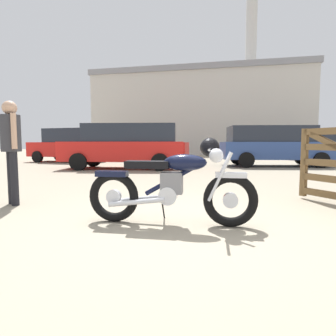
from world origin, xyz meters
The scene contains 9 objects.
ground_plane centered at (0.00, 0.00, 0.00)m, with size 80.00×80.00×0.00m, color gray.
vintage_motorcycle centered at (-0.17, 0.03, 0.49)m, with size 2.08×0.73×1.07m.
bystander centered at (-2.93, 0.51, 1.02)m, with size 0.39×0.30×1.66m.
dark_sedan_left centered at (-8.16, 10.20, 0.92)m, with size 4.04×2.10×1.78m.
pale_sedan_back centered at (2.25, 9.72, 0.94)m, with size 4.95×2.62×1.74m.
red_hatchback_near centered at (-4.50, 12.47, 0.94)m, with size 4.73×2.03×1.74m.
white_estate_far centered at (-3.58, 7.11, 0.94)m, with size 4.94×2.59×1.74m.
blue_hatchback_right centered at (5.72, 15.55, 0.92)m, with size 4.05×2.14×1.78m.
industrial_building centered at (-2.78, 26.93, 3.96)m, with size 20.06×12.47×17.69m.
Camera 1 is at (0.52, -3.28, 0.99)m, focal length 29.94 mm.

